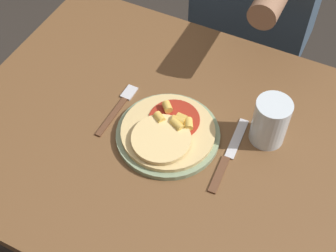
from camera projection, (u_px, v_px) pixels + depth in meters
dining_table at (171, 164)px, 1.21m from camera, size 1.02×0.78×0.74m
plate at (168, 135)px, 1.10m from camera, size 0.25×0.25×0.01m
pizza at (167, 131)px, 1.08m from camera, size 0.22×0.22×0.04m
fork at (119, 106)px, 1.16m from camera, size 0.03×0.18×0.00m
knife at (228, 156)px, 1.07m from camera, size 0.03×0.22×0.00m
drinking_glass at (270, 121)px, 1.05m from camera, size 0.08×0.08×0.12m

